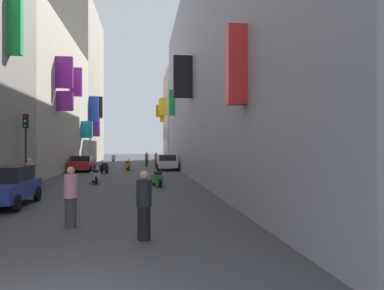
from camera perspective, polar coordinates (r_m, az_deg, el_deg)
ground_plane at (r=35.25m, az=-9.96°, el=-3.88°), size 140.00×140.00×0.00m
building_left_mid_a at (r=37.37m, az=-22.30°, el=5.91°), size 7.28×22.31×12.45m
building_left_mid_b at (r=57.52m, az=-17.03°, el=8.33°), size 7.11×18.09×21.53m
building_right_near at (r=29.11m, az=5.57°, el=10.96°), size 7.31×45.42×15.82m
building_right_mid_b at (r=59.53m, az=-1.15°, el=4.19°), size 7.32×12.23×13.55m
parked_car_silver at (r=36.23m, az=-3.79°, el=-2.56°), size 1.95×4.13×1.47m
parked_car_blue at (r=16.32m, az=-26.14°, el=-5.48°), size 1.85×4.00×1.53m
parked_car_red at (r=35.96m, az=-16.16°, el=-2.61°), size 2.01×4.13×1.41m
scooter_green at (r=21.73m, az=-5.29°, el=-5.02°), size 0.69×1.91×1.13m
scooter_orange at (r=35.99m, az=-9.62°, el=-3.06°), size 0.61×1.88×1.13m
scooter_silver at (r=24.13m, az=-14.36°, el=-4.52°), size 0.69×1.80×1.13m
scooter_black at (r=32.78m, az=-13.05°, el=-3.35°), size 0.86×1.85×1.13m
scooter_white at (r=56.54m, az=-11.67°, el=-1.98°), size 0.46×1.96×1.13m
pedestrian_crossing at (r=42.50m, az=-5.43°, el=-2.18°), size 0.44×0.44×1.58m
pedestrian_near_left at (r=21.17m, az=-23.22°, el=-4.09°), size 0.54×0.54×1.70m
pedestrian_near_right at (r=11.48m, az=-17.72°, el=-7.43°), size 0.49×0.49×1.72m
pedestrian_mid_street at (r=42.32m, az=-6.83°, el=-2.15°), size 0.40×0.40×1.63m
pedestrian_far_away at (r=9.54m, az=-7.22°, el=-8.98°), size 0.51×0.51×1.71m
traffic_light_near_corner at (r=22.13m, az=-23.68°, el=0.99°), size 0.26×0.34×4.01m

